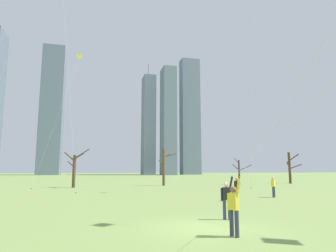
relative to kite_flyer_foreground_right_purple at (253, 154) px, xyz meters
The scene contains 15 objects.
ground_plane 10.05m from the kite_flyer_foreground_right_purple, 130.72° to the right, with size 400.00×400.00×0.00m, color #7A934C.
kite_flyer_foreground_right_purple is the anchor object (origin of this frame).
kite_flyer_midfield_center_blue 11.72m from the kite_flyer_foreground_right_purple, 116.33° to the right, with size 3.83×9.66×13.01m.
kite_flyer_far_back_green 7.69m from the kite_flyer_foreground_right_purple, 114.13° to the right, with size 7.56×6.95×10.33m.
bystander_far_off_by_trees 5.29m from the kite_flyer_foreground_right_purple, 42.58° to the left, with size 0.43×0.36×1.62m.
distant_kite_drifting_left_yellow 29.18m from the kite_flyer_foreground_right_purple, 120.60° to the left, with size 4.81×4.21×18.25m.
distant_kite_high_overhead_red 16.75m from the kite_flyer_foreground_right_purple, 56.46° to the left, with size 2.97×7.61×20.10m.
bare_tree_far_right_edge 24.36m from the kite_flyer_foreground_right_purple, 121.49° to the left, with size 3.13×3.20×4.82m.
bare_tree_right_of_center 22.73m from the kite_flyer_foreground_right_purple, 92.22° to the left, with size 2.41×1.27×5.10m.
bare_tree_leftmost 24.38m from the kite_flyer_foreground_right_purple, 65.06° to the left, with size 3.01×1.79×3.82m.
bare_tree_left_of_center 31.38m from the kite_flyer_foreground_right_purple, 49.88° to the left, with size 1.96×2.46×4.94m.
skyline_mid_tower_right 122.15m from the kite_flyer_foreground_right_purple, 73.88° to the left, with size 8.79×5.97×55.35m.
skyline_short_annex 126.03m from the kite_flyer_foreground_right_purple, 103.78° to the left, with size 9.40×9.73×57.20m.
skyline_mid_tower_left 122.06m from the kite_flyer_foreground_right_purple, 83.33° to the left, with size 5.61×9.02×53.30m.
skyline_wide_slab 109.06m from the kite_flyer_foreground_right_purple, 79.15° to the left, with size 5.66×8.50×46.74m.
Camera 1 is at (-4.16, -10.89, 2.16)m, focal length 31.81 mm.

